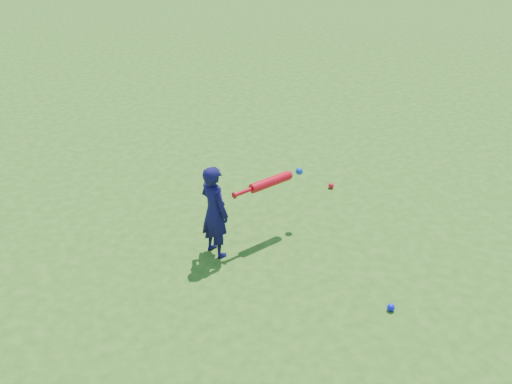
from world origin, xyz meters
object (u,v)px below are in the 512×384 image
child (214,211)px  bat_swing (273,181)px  ground_ball_red (331,186)px  ground_ball_blue (391,307)px

child → bat_swing: (0.67, 0.10, 0.13)m
ground_ball_red → ground_ball_blue: size_ratio=0.98×
ground_ball_blue → bat_swing: (-0.39, 1.52, 0.58)m
ground_ball_blue → bat_swing: size_ratio=0.08×
child → ground_ball_red: (1.73, 0.66, -0.45)m
ground_ball_red → bat_swing: size_ratio=0.08×
ground_ball_blue → bat_swing: 1.68m
child → ground_ball_blue: child is taller
child → bat_swing: 0.69m
child → ground_ball_blue: 1.83m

